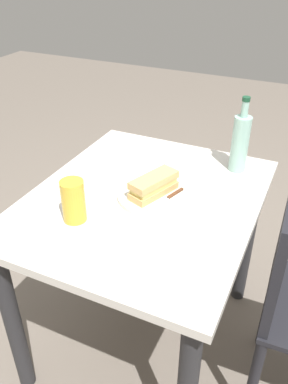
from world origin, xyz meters
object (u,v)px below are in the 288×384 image
plate_near (154,196)px  baguette_sandwich_near (154,185)px  knife_near (168,198)px  beer_glass (73,201)px  water_bottle (240,142)px  dining_table (144,227)px

plate_near → baguette_sandwich_near: 0.04m
knife_near → baguette_sandwich_near: bearing=-98.7°
baguette_sandwich_near → knife_near: 0.07m
beer_glass → water_bottle: bearing=144.3°
dining_table → plate_near: size_ratio=3.64×
plate_near → water_bottle: (-0.32, 0.21, 0.11)m
water_bottle → beer_glass: size_ratio=2.08×
plate_near → baguette_sandwich_near: baguette_sandwich_near is taller
dining_table → knife_near: bearing=91.7°
dining_table → plate_near: bearing=109.8°
baguette_sandwich_near → water_bottle: 0.39m
plate_near → knife_near: 0.06m
dining_table → baguette_sandwich_near: baguette_sandwich_near is taller
dining_table → knife_near: (-0.00, 0.09, 0.15)m
knife_near → dining_table: bearing=-88.3°
dining_table → knife_near: knife_near is taller
plate_near → beer_glass: (0.22, -0.18, 0.06)m
baguette_sandwich_near → beer_glass: (0.22, -0.18, 0.02)m
knife_near → beer_glass: size_ratio=1.25×
dining_table → baguette_sandwich_near: 0.18m
plate_near → beer_glass: size_ratio=1.80×
plate_near → water_bottle: water_bottle is taller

